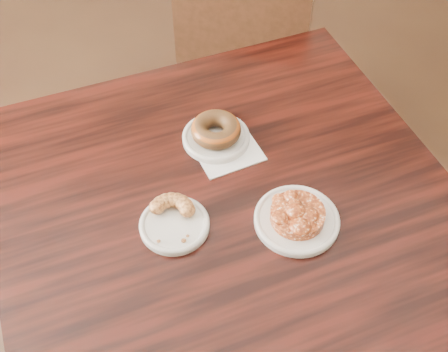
{
  "coord_description": "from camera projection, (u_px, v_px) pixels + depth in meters",
  "views": [
    {
      "loc": [
        -0.05,
        -0.85,
        1.7
      ],
      "look_at": [
        -0.01,
        -0.1,
        0.8
      ],
      "focal_mm": 45.0,
      "sensor_mm": 36.0,
      "label": 1
    }
  ],
  "objects": [
    {
      "name": "napkin",
      "position": [
        226.0,
        148.0,
        1.29
      ],
      "size": [
        0.18,
        0.18,
        0.0
      ],
      "primitive_type": "cube",
      "rotation": [
        0.0,
        0.0,
        0.38
      ],
      "color": "white",
      "rests_on": "cafe_table"
    },
    {
      "name": "glazed_donut",
      "position": [
        216.0,
        129.0,
        1.28
      ],
      "size": [
        0.12,
        0.12,
        0.04
      ],
      "primitive_type": "torus",
      "color": "maroon",
      "rests_on": "plate_donut"
    },
    {
      "name": "cafe_table",
      "position": [
        228.0,
        291.0,
        1.47
      ],
      "size": [
        1.22,
        1.22,
        0.75
      ],
      "primitive_type": "cube",
      "rotation": [
        0.0,
        0.0,
        0.32
      ],
      "color": "black",
      "rests_on": "floor"
    },
    {
      "name": "apple_fritter",
      "position": [
        298.0,
        213.0,
        1.13
      ],
      "size": [
        0.16,
        0.16,
        0.04
      ],
      "primitive_type": null,
      "color": "#4F1908",
      "rests_on": "plate_fritter"
    },
    {
      "name": "plate_fritter",
      "position": [
        297.0,
        220.0,
        1.15
      ],
      "size": [
        0.18,
        0.18,
        0.01
      ],
      "primitive_type": "cylinder",
      "color": "silver",
      "rests_on": "cafe_table"
    },
    {
      "name": "plate_cruller",
      "position": [
        174.0,
        225.0,
        1.14
      ],
      "size": [
        0.14,
        0.14,
        0.01
      ],
      "primitive_type": "cylinder",
      "color": "silver",
      "rests_on": "cafe_table"
    },
    {
      "name": "plate_donut",
      "position": [
        216.0,
        138.0,
        1.3
      ],
      "size": [
        0.16,
        0.16,
        0.01
      ],
      "primitive_type": "cylinder",
      "color": "silver",
      "rests_on": "napkin"
    },
    {
      "name": "floor",
      "position": [
        226.0,
        308.0,
        1.85
      ],
      "size": [
        5.0,
        5.0,
        0.0
      ],
      "primitive_type": "plane",
      "color": "black",
      "rests_on": "ground"
    },
    {
      "name": "chair_far",
      "position": [
        250.0,
        58.0,
        1.97
      ],
      "size": [
        0.56,
        0.56,
        0.9
      ],
      "primitive_type": null,
      "rotation": [
        0.0,
        0.0,
        2.85
      ],
      "color": "black",
      "rests_on": "floor"
    },
    {
      "name": "cruller_fragment",
      "position": [
        174.0,
        219.0,
        1.13
      ],
      "size": [
        0.11,
        0.11,
        0.03
      ],
      "primitive_type": null,
      "color": "#5E2E12",
      "rests_on": "plate_cruller"
    }
  ]
}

